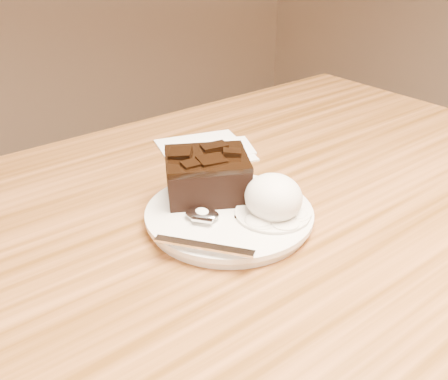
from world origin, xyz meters
TOP-DOWN VIEW (x-y plane):
  - plate at (0.01, 0.03)m, footprint 0.20×0.20m
  - brownie at (0.02, 0.08)m, footprint 0.13×0.12m
  - ice_cream_scoop at (0.04, -0.01)m, footprint 0.07×0.07m
  - melt_puddle at (0.04, -0.01)m, footprint 0.09×0.09m
  - spoon at (-0.03, 0.04)m, footprint 0.12×0.15m
  - napkin at (0.12, 0.22)m, footprint 0.16×0.16m
  - crumb_a at (0.06, 0.00)m, footprint 0.01×0.01m
  - crumb_b at (-0.03, 0.04)m, footprint 0.01×0.01m
  - crumb_c at (0.01, 0.01)m, footprint 0.00×0.01m

SIDE VIEW (x-z plane):
  - napkin at x=0.12m, z-range 0.75..0.76m
  - plate at x=0.01m, z-range 0.75..0.77m
  - melt_puddle at x=0.04m, z-range 0.77..0.77m
  - crumb_b at x=-0.03m, z-range 0.77..0.77m
  - crumb_a at x=0.06m, z-range 0.77..0.77m
  - crumb_c at x=0.01m, z-range 0.77..0.77m
  - spoon at x=-0.03m, z-range 0.77..0.78m
  - brownie at x=0.02m, z-range 0.77..0.81m
  - ice_cream_scoop at x=0.04m, z-range 0.76..0.82m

